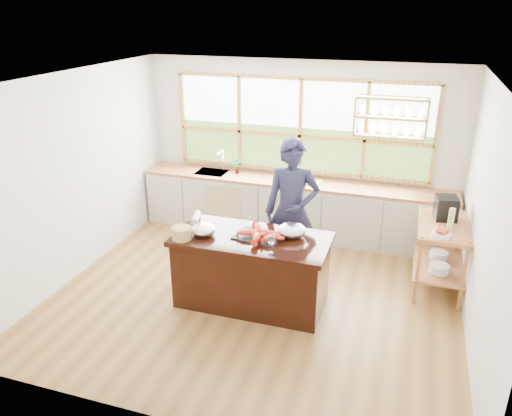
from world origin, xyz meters
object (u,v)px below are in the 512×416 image
at_px(espresso_machine, 446,208).
at_px(wicker_basket, 181,233).
at_px(island, 252,270).
at_px(cook, 292,212).

distance_m(espresso_machine, wicker_basket, 3.35).
bearing_deg(island, wicker_basket, -158.69).
relative_size(island, wicker_basket, 8.05).
xyz_separation_m(cook, espresso_machine, (1.89, 0.52, 0.08)).
xyz_separation_m(island, espresso_machine, (2.19, 1.27, 0.60)).
height_order(espresso_machine, wicker_basket, espresso_machine).
distance_m(island, cook, 0.96).
distance_m(cook, wicker_basket, 1.50).
distance_m(island, wicker_basket, 0.97).
height_order(island, wicker_basket, wicker_basket).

